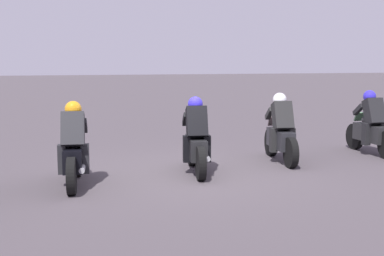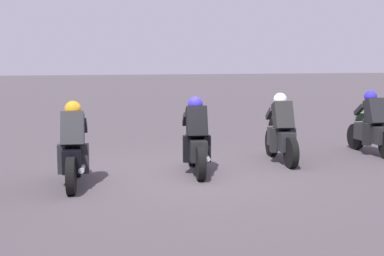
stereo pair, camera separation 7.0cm
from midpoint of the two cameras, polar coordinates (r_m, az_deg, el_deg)
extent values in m
plane|color=#443D42|center=(10.59, 0.02, -4.89)|extent=(120.00, 120.00, 0.00)
cylinder|color=black|center=(13.95, 17.20, -0.87)|extent=(0.64, 0.14, 0.64)
cube|color=#242426|center=(13.34, 18.76, -0.53)|extent=(1.10, 0.32, 0.40)
ellipsoid|color=#242426|center=(13.39, 18.59, 0.80)|extent=(0.48, 0.30, 0.24)
cube|color=red|center=(12.91, 19.96, -0.75)|extent=(0.06, 0.16, 0.08)
cube|color=black|center=(13.20, 19.09, 1.65)|extent=(0.48, 0.40, 0.66)
sphere|color=#3128CA|center=(13.35, 18.64, 3.20)|extent=(0.30, 0.30, 0.30)
cube|color=#527D59|center=(13.72, 17.71, 1.16)|extent=(0.15, 0.26, 0.23)
cube|color=black|center=(13.13, 18.30, -0.63)|extent=(0.18, 0.14, 0.52)
cube|color=black|center=(13.35, 19.76, -0.57)|extent=(0.18, 0.14, 0.52)
cube|color=black|center=(13.42, 17.57, 1.89)|extent=(0.39, 0.10, 0.31)
cube|color=black|center=(13.61, 18.87, 1.91)|extent=(0.39, 0.10, 0.31)
cylinder|color=black|center=(12.58, 8.65, -1.51)|extent=(0.65, 0.20, 0.64)
cylinder|color=black|center=(11.27, 10.70, -2.61)|extent=(0.65, 0.20, 0.64)
cube|color=#232327|center=(11.89, 9.63, -1.18)|extent=(1.13, 0.42, 0.40)
ellipsoid|color=#232327|center=(11.95, 9.52, 0.32)|extent=(0.51, 0.34, 0.24)
cube|color=red|center=(11.41, 10.41, -1.46)|extent=(0.07, 0.16, 0.08)
cylinder|color=#A5A5AD|center=(11.64, 10.89, -2.05)|extent=(0.43, 0.14, 0.10)
cube|color=black|center=(11.73, 9.84, 1.26)|extent=(0.52, 0.44, 0.66)
sphere|color=silver|center=(11.91, 9.55, 3.00)|extent=(0.33, 0.33, 0.30)
cube|color=#685656|center=(12.32, 8.96, 0.74)|extent=(0.18, 0.27, 0.23)
cube|color=black|center=(11.72, 8.88, -1.29)|extent=(0.19, 0.16, 0.52)
cube|color=black|center=(11.84, 10.73, -1.24)|extent=(0.19, 0.16, 0.52)
cube|color=black|center=(12.04, 8.47, 1.54)|extent=(0.39, 0.14, 0.31)
cube|color=black|center=(12.14, 10.10, 1.56)|extent=(0.39, 0.14, 0.31)
cylinder|color=black|center=(11.33, 0.19, -2.42)|extent=(0.65, 0.22, 0.64)
cylinder|color=black|center=(9.97, 1.12, -3.81)|extent=(0.65, 0.22, 0.64)
cube|color=black|center=(10.62, 0.62, -2.12)|extent=(1.13, 0.45, 0.40)
ellipsoid|color=black|center=(10.67, 0.56, -0.44)|extent=(0.51, 0.36, 0.24)
cube|color=red|center=(10.12, 0.98, -2.49)|extent=(0.08, 0.17, 0.08)
cylinder|color=#A5A5AD|center=(10.32, 1.74, -3.13)|extent=(0.43, 0.15, 0.10)
cube|color=black|center=(10.44, 0.70, 0.61)|extent=(0.53, 0.46, 0.66)
sphere|color=#3128CA|center=(10.63, 0.55, 2.57)|extent=(0.33, 0.33, 0.30)
cube|color=#4B8468|center=(11.06, 0.31, 0.05)|extent=(0.19, 0.28, 0.23)
cube|color=black|center=(10.48, -0.38, -2.25)|extent=(0.20, 0.16, 0.52)
cube|color=black|center=(10.53, 1.79, -2.20)|extent=(0.20, 0.16, 0.52)
cube|color=black|center=(10.80, -0.50, 0.94)|extent=(0.39, 0.15, 0.31)
cube|color=black|center=(10.84, 1.39, 0.97)|extent=(0.39, 0.15, 0.31)
cylinder|color=black|center=(10.53, -11.98, -3.36)|extent=(0.65, 0.20, 0.64)
cylinder|color=black|center=(9.17, -12.56, -5.00)|extent=(0.65, 0.20, 0.64)
cube|color=black|center=(9.81, -12.28, -3.09)|extent=(1.13, 0.42, 0.40)
ellipsoid|color=black|center=(9.86, -12.28, -1.27)|extent=(0.51, 0.34, 0.24)
cube|color=red|center=(9.31, -12.50, -3.55)|extent=(0.07, 0.16, 0.08)
cylinder|color=#A5A5AD|center=(9.49, -11.44, -4.24)|extent=(0.43, 0.14, 0.10)
cube|color=black|center=(9.63, -12.41, -0.16)|extent=(0.52, 0.44, 0.66)
sphere|color=orange|center=(9.81, -12.37, 1.98)|extent=(0.33, 0.33, 0.30)
cube|color=slate|center=(10.25, -12.13, -0.71)|extent=(0.18, 0.27, 0.23)
cube|color=black|center=(9.71, -13.51, -3.24)|extent=(0.19, 0.16, 0.52)
cube|color=black|center=(9.68, -11.15, -3.20)|extent=(0.19, 0.16, 0.52)
cube|color=black|center=(10.02, -13.28, 0.22)|extent=(0.39, 0.14, 0.31)
cube|color=black|center=(10.00, -11.22, 0.26)|extent=(0.39, 0.14, 0.31)
camera|label=1|loc=(0.04, -89.81, 0.03)|focal=50.05mm
camera|label=2|loc=(0.04, 90.19, -0.03)|focal=50.05mm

